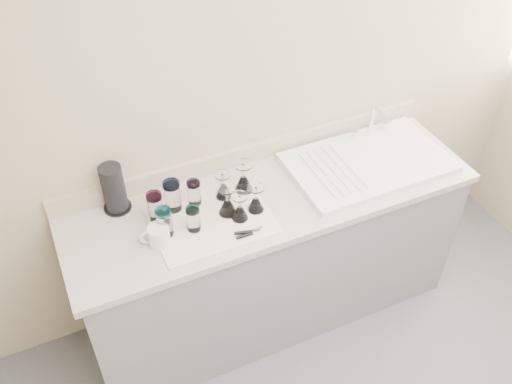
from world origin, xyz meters
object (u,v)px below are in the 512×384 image
tumbler_teal (155,206)px  tumbler_blue (193,219)px  tumbler_purple (194,192)px  can_opener (249,233)px  paper_towel_roll (114,189)px  goblet_front_right (256,202)px  goblet_extra (228,204)px  tumbler_magenta (165,222)px  goblet_back_left (223,189)px  tumbler_cyan (172,196)px  white_mug (158,236)px  goblet_front_left (240,211)px  sink_unit (368,162)px  goblet_back_right (244,181)px

tumbler_teal → tumbler_blue: (0.13, -0.14, -0.01)m
tumbler_purple → can_opener: size_ratio=1.01×
paper_towel_roll → goblet_front_right: bearing=-26.0°
goblet_front_right → goblet_extra: size_ratio=0.90×
tumbler_teal → tumbler_purple: tumbler_teal is taller
tumbler_magenta → goblet_back_left: size_ratio=1.05×
tumbler_cyan → white_mug: size_ratio=1.11×
goblet_back_left → goblet_front_left: size_ratio=1.00×
tumbler_cyan → goblet_front_right: tumbler_cyan is taller
tumbler_magenta → tumbler_purple: bearing=36.7°
tumbler_cyan → can_opener: bearing=-49.8°
tumbler_teal → white_mug: size_ratio=1.02×
goblet_extra → white_mug: 0.36m
tumbler_cyan → paper_towel_roll: paper_towel_roll is taller
tumbler_magenta → goblet_front_right: (0.44, -0.02, -0.03)m
sink_unit → goblet_front_left: bearing=-173.0°
tumbler_teal → goblet_back_left: (0.34, 0.01, -0.03)m
sink_unit → tumbler_teal: 1.12m
sink_unit → tumbler_blue: sink_unit is taller
goblet_back_right → tumbler_magenta: bearing=-163.5°
paper_towel_roll → tumbler_blue: bearing=-45.9°
sink_unit → can_opener: bearing=-164.9°
tumbler_cyan → goblet_front_right: size_ratio=1.14×
tumbler_cyan → goblet_back_right: bearing=-2.4°
goblet_front_left → white_mug: size_ratio=0.97×
tumbler_blue → goblet_front_right: goblet_front_right is taller
tumbler_purple → sink_unit: bearing=-5.7°
paper_towel_roll → goblet_front_left: bearing=-31.9°
tumbler_magenta → goblet_back_left: bearing=21.0°
goblet_extra → can_opener: size_ratio=1.22×
tumbler_teal → paper_towel_roll: (-0.15, 0.15, 0.04)m
tumbler_blue → white_mug: size_ratio=0.90×
tumbler_blue → can_opener: (0.21, -0.13, -0.06)m
can_opener → tumbler_purple: bearing=116.8°
tumbler_teal → paper_towel_roll: bearing=134.5°
tumbler_magenta → tumbler_blue: bearing=-10.4°
goblet_back_right → sink_unit: bearing=-6.9°
can_opener → paper_towel_roll: paper_towel_roll is taller
tumbler_purple → goblet_front_right: goblet_front_right is taller
tumbler_blue → paper_towel_roll: size_ratio=0.52×
goblet_extra → tumbler_blue: bearing=-168.6°
goblet_front_left → goblet_back_right: bearing=61.3°
sink_unit → paper_towel_roll: size_ratio=3.29×
tumbler_magenta → tumbler_blue: size_ratio=1.13×
white_mug → paper_towel_roll: bearing=109.9°
can_opener → white_mug: bearing=162.7°
goblet_extra → tumbler_purple: bearing=132.4°
tumbler_teal → tumbler_blue: size_ratio=1.13×
tumbler_cyan → white_mug: tumbler_cyan is taller
tumbler_magenta → goblet_front_right: 0.44m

